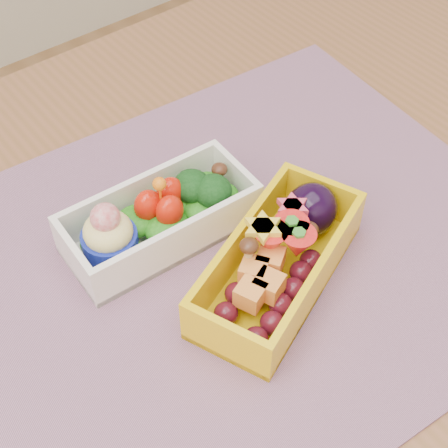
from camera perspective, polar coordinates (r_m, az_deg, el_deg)
table at (r=0.66m, az=2.65°, el=-9.94°), size 1.20×0.80×0.75m
placemat at (r=0.59m, az=-0.28°, el=-3.10°), size 0.58×0.46×0.00m
bento_white at (r=0.59m, az=-5.53°, el=0.46°), size 0.17×0.08×0.07m
bento_yellow at (r=0.56m, az=4.80°, el=-2.92°), size 0.19×0.14×0.06m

